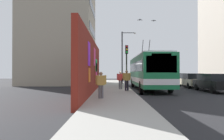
% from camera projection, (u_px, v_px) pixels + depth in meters
% --- Properties ---
extents(ground_plane, '(80.00, 80.00, 0.00)m').
position_uv_depth(ground_plane, '(131.00, 91.00, 20.21)').
color(ground_plane, '#232326').
extents(sidewalk_slab, '(48.00, 3.20, 0.15)m').
position_uv_depth(sidewalk_slab, '(114.00, 90.00, 20.21)').
color(sidewalk_slab, '#9E9B93').
rests_on(sidewalk_slab, ground_plane).
extents(graffiti_wall, '(14.86, 0.32, 4.20)m').
position_uv_depth(graffiti_wall, '(91.00, 67.00, 16.68)').
color(graffiti_wall, maroon).
rests_on(graffiti_wall, ground_plane).
extents(building_far_left, '(10.36, 9.22, 20.92)m').
position_uv_depth(building_far_left, '(61.00, 11.00, 31.73)').
color(building_far_left, '#9E937F').
rests_on(building_far_left, ground_plane).
extents(city_bus, '(11.69, 2.66, 5.08)m').
position_uv_depth(city_bus, '(148.00, 71.00, 21.76)').
color(city_bus, '#19723F').
rests_on(city_bus, ground_plane).
extents(parked_car_black, '(4.92, 1.75, 1.58)m').
position_uv_depth(parked_car_black, '(213.00, 82.00, 19.24)').
color(parked_car_black, black).
rests_on(parked_car_black, ground_plane).
extents(parked_car_champagne, '(4.93, 1.82, 1.58)m').
position_uv_depth(parked_car_champagne, '(191.00, 80.00, 24.57)').
color(parked_car_champagne, '#C6B793').
rests_on(parked_car_champagne, ground_plane).
extents(parked_car_navy, '(4.21, 1.90, 1.58)m').
position_uv_depth(parked_car_navy, '(177.00, 79.00, 29.87)').
color(parked_car_navy, navy).
rests_on(parked_car_navy, ground_plane).
extents(parked_car_red, '(4.73, 1.80, 1.58)m').
position_uv_depth(parked_car_red, '(166.00, 78.00, 36.14)').
color(parked_car_red, '#B21E19').
rests_on(parked_car_red, ground_plane).
extents(pedestrian_at_curb, '(0.23, 0.76, 1.72)m').
position_uv_depth(pedestrian_at_curb, '(127.00, 79.00, 18.80)').
color(pedestrian_at_curb, '#1E1E2D').
rests_on(pedestrian_at_curb, sidewalk_slab).
extents(pedestrian_midblock, '(0.22, 0.66, 1.63)m').
position_uv_depth(pedestrian_midblock, '(120.00, 79.00, 20.28)').
color(pedestrian_midblock, '#595960').
rests_on(pedestrian_midblock, sidewalk_slab).
extents(pedestrian_near_wall, '(0.22, 0.64, 1.58)m').
position_uv_depth(pedestrian_near_wall, '(101.00, 83.00, 13.17)').
color(pedestrian_near_wall, '#595960').
rests_on(pedestrian_near_wall, sidewalk_slab).
extents(traffic_light, '(0.49, 0.28, 4.23)m').
position_uv_depth(traffic_light, '(127.00, 59.00, 21.70)').
color(traffic_light, '#2D382D').
rests_on(traffic_light, sidewalk_slab).
extents(street_lamp, '(0.44, 1.93, 6.94)m').
position_uv_depth(street_lamp, '(124.00, 54.00, 29.18)').
color(street_lamp, '#4C4C51').
rests_on(street_lamp, sidewalk_slab).
extents(flying_pigeons, '(8.75, 4.36, 0.34)m').
position_uv_depth(flying_pigeons, '(141.00, 14.00, 21.66)').
color(flying_pigeons, '#47474C').
extents(curbside_puddle, '(1.78, 1.78, 0.00)m').
position_uv_depth(curbside_puddle, '(142.00, 94.00, 17.25)').
color(curbside_puddle, black).
rests_on(curbside_puddle, ground_plane).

